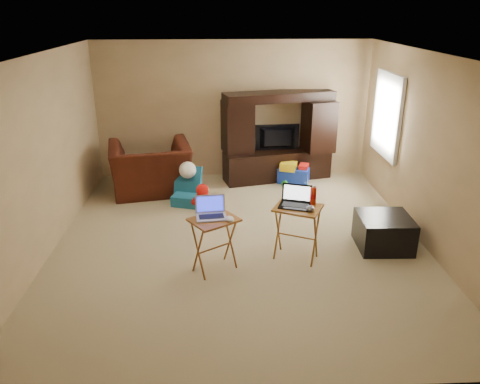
{
  "coord_description": "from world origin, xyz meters",
  "views": [
    {
      "loc": [
        -0.25,
        -5.81,
        3.04
      ],
      "look_at": [
        0.0,
        -0.2,
        0.8
      ],
      "focal_mm": 35.0,
      "sensor_mm": 36.0,
      "label": 1
    }
  ],
  "objects_px": {
    "tray_table_right": "(297,233)",
    "laptop_right": "(295,197)",
    "television": "(278,138)",
    "push_toy": "(294,173)",
    "recliner": "(151,168)",
    "child_rocker": "(188,186)",
    "tray_table_left": "(215,245)",
    "laptop_left": "(211,209)",
    "mouse_right": "(310,208)",
    "ottoman": "(384,232)",
    "mouse_left": "(230,219)",
    "entertainment_center": "(278,137)",
    "water_bottle": "(313,196)",
    "plush_toy": "(203,196)"
  },
  "relations": [
    {
      "from": "plush_toy",
      "to": "laptop_left",
      "type": "distance_m",
      "value": 1.96
    },
    {
      "from": "ottoman",
      "to": "water_bottle",
      "type": "height_order",
      "value": "water_bottle"
    },
    {
      "from": "child_rocker",
      "to": "laptop_right",
      "type": "distance_m",
      "value": 2.41
    },
    {
      "from": "mouse_left",
      "to": "mouse_right",
      "type": "height_order",
      "value": "mouse_right"
    },
    {
      "from": "mouse_right",
      "to": "water_bottle",
      "type": "relative_size",
      "value": 0.66
    },
    {
      "from": "plush_toy",
      "to": "child_rocker",
      "type": "bearing_deg",
      "value": 139.61
    },
    {
      "from": "tray_table_left",
      "to": "laptop_right",
      "type": "height_order",
      "value": "laptop_right"
    },
    {
      "from": "plush_toy",
      "to": "water_bottle",
      "type": "distance_m",
      "value": 2.23
    },
    {
      "from": "ottoman",
      "to": "television",
      "type": "bearing_deg",
      "value": 111.84
    },
    {
      "from": "television",
      "to": "push_toy",
      "type": "distance_m",
      "value": 0.71
    },
    {
      "from": "push_toy",
      "to": "tray_table_right",
      "type": "bearing_deg",
      "value": -78.58
    },
    {
      "from": "recliner",
      "to": "ottoman",
      "type": "height_order",
      "value": "recliner"
    },
    {
      "from": "child_rocker",
      "to": "mouse_right",
      "type": "bearing_deg",
      "value": -34.02
    },
    {
      "from": "recliner",
      "to": "laptop_left",
      "type": "bearing_deg",
      "value": 100.84
    },
    {
      "from": "recliner",
      "to": "tray_table_left",
      "type": "bearing_deg",
      "value": 101.16
    },
    {
      "from": "ottoman",
      "to": "laptop_left",
      "type": "xyz_separation_m",
      "value": [
        -2.29,
        -0.46,
        0.59
      ]
    },
    {
      "from": "television",
      "to": "mouse_left",
      "type": "bearing_deg",
      "value": 70.13
    },
    {
      "from": "laptop_left",
      "to": "mouse_right",
      "type": "xyz_separation_m",
      "value": [
        1.2,
        0.09,
        -0.06
      ]
    },
    {
      "from": "recliner",
      "to": "tray_table_left",
      "type": "height_order",
      "value": "recliner"
    },
    {
      "from": "television",
      "to": "tray_table_left",
      "type": "distance_m",
      "value": 3.49
    },
    {
      "from": "television",
      "to": "push_toy",
      "type": "height_order",
      "value": "television"
    },
    {
      "from": "plush_toy",
      "to": "entertainment_center",
      "type": "bearing_deg",
      "value": 44.78
    },
    {
      "from": "ottoman",
      "to": "mouse_left",
      "type": "xyz_separation_m",
      "value": [
        -2.07,
        -0.56,
        0.5
      ]
    },
    {
      "from": "entertainment_center",
      "to": "child_rocker",
      "type": "height_order",
      "value": "entertainment_center"
    },
    {
      "from": "television",
      "to": "child_rocker",
      "type": "relative_size",
      "value": 1.37
    },
    {
      "from": "tray_table_left",
      "to": "tray_table_right",
      "type": "bearing_deg",
      "value": -21.49
    },
    {
      "from": "mouse_left",
      "to": "recliner",
      "type": "bearing_deg",
      "value": 115.54
    },
    {
      "from": "recliner",
      "to": "child_rocker",
      "type": "distance_m",
      "value": 0.87
    },
    {
      "from": "push_toy",
      "to": "tray_table_left",
      "type": "xyz_separation_m",
      "value": [
        -1.42,
        -2.94,
        0.13
      ]
    },
    {
      "from": "ottoman",
      "to": "mouse_left",
      "type": "bearing_deg",
      "value": -164.85
    },
    {
      "from": "recliner",
      "to": "water_bottle",
      "type": "relative_size",
      "value": 6.03
    },
    {
      "from": "mouse_left",
      "to": "mouse_right",
      "type": "xyz_separation_m",
      "value": [
        0.98,
        0.19,
        0.03
      ]
    },
    {
      "from": "television",
      "to": "tray_table_left",
      "type": "bearing_deg",
      "value": 66.78
    },
    {
      "from": "television",
      "to": "tray_table_right",
      "type": "height_order",
      "value": "television"
    },
    {
      "from": "mouse_left",
      "to": "mouse_right",
      "type": "distance_m",
      "value": 1.0
    },
    {
      "from": "television",
      "to": "tray_table_left",
      "type": "xyz_separation_m",
      "value": [
        -1.15,
        -3.26,
        -0.44
      ]
    },
    {
      "from": "entertainment_center",
      "to": "laptop_left",
      "type": "bearing_deg",
      "value": -123.95
    },
    {
      "from": "entertainment_center",
      "to": "recliner",
      "type": "xyz_separation_m",
      "value": [
        -2.27,
        -0.59,
        -0.38
      ]
    },
    {
      "from": "television",
      "to": "plush_toy",
      "type": "xyz_separation_m",
      "value": [
        -1.36,
        -1.37,
        -0.57
      ]
    },
    {
      "from": "child_rocker",
      "to": "water_bottle",
      "type": "height_order",
      "value": "water_bottle"
    },
    {
      "from": "ottoman",
      "to": "water_bottle",
      "type": "relative_size",
      "value": 3.08
    },
    {
      "from": "recliner",
      "to": "tray_table_left",
      "type": "xyz_separation_m",
      "value": [
        1.11,
        -2.66,
        -0.09
      ]
    },
    {
      "from": "recliner",
      "to": "mouse_left",
      "type": "distance_m",
      "value": 3.03
    },
    {
      "from": "television",
      "to": "child_rocker",
      "type": "xyz_separation_m",
      "value": [
        -1.6,
        -1.16,
        -0.48
      ]
    },
    {
      "from": "ottoman",
      "to": "mouse_right",
      "type": "relative_size",
      "value": 4.67
    },
    {
      "from": "television",
      "to": "laptop_right",
      "type": "height_order",
      "value": "television"
    },
    {
      "from": "laptop_right",
      "to": "television",
      "type": "bearing_deg",
      "value": 105.43
    },
    {
      "from": "entertainment_center",
      "to": "mouse_left",
      "type": "relative_size",
      "value": 14.25
    },
    {
      "from": "television",
      "to": "recliner",
      "type": "relative_size",
      "value": 0.62
    },
    {
      "from": "tray_table_right",
      "to": "laptop_right",
      "type": "xyz_separation_m",
      "value": [
        -0.04,
        0.02,
        0.48
      ]
    }
  ]
}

